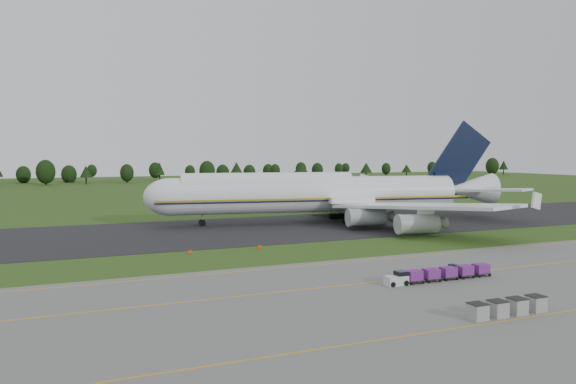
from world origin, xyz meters
name	(u,v)px	position (x,y,z in m)	size (l,w,h in m)	color
ground	(300,252)	(0.00, 0.00, 0.00)	(600.00, 600.00, 0.00)	#2A4715
apron	(440,308)	(0.00, -34.00, 0.03)	(300.00, 52.00, 0.06)	#63635F
taxiway	(243,230)	(0.00, 28.00, 0.04)	(300.00, 40.00, 0.08)	black
apron_markings	(400,291)	(0.00, -26.98, 0.06)	(300.00, 30.20, 0.01)	orange
tree_line	(107,171)	(-8.73, 219.45, 6.32)	(527.28, 21.93, 11.74)	black
aircraft	(323,193)	(20.03, 32.18, 6.55)	(82.02, 78.48, 22.94)	white
baggage_train	(438,274)	(7.26, -24.31, 0.87)	(14.84, 1.58, 1.51)	silver
utility_cart	(451,272)	(10.42, -22.96, 0.61)	(2.13, 1.43, 1.12)	#313424
uld_row	(507,307)	(4.08, -38.79, 0.85)	(8.78, 1.58, 1.56)	gray
edge_markers	(226,250)	(-10.34, 5.41, 0.27)	(11.83, 0.30, 0.60)	#F03D07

